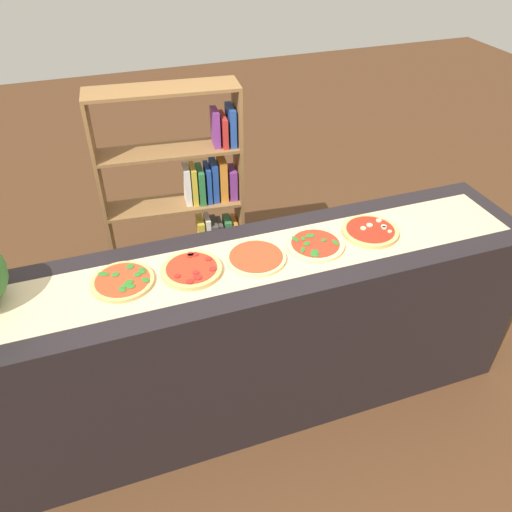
% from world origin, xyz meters
% --- Properties ---
extents(ground_plane, '(12.00, 12.00, 0.00)m').
position_xyz_m(ground_plane, '(0.00, 0.00, 0.00)').
color(ground_plane, '#4C2D19').
extents(counter, '(2.65, 0.58, 0.95)m').
position_xyz_m(counter, '(0.00, 0.00, 0.47)').
color(counter, black).
rests_on(counter, ground_plane).
extents(parchment_paper, '(2.47, 0.35, 0.00)m').
position_xyz_m(parchment_paper, '(0.00, 0.00, 0.95)').
color(parchment_paper, tan).
rests_on(parchment_paper, counter).
extents(pizza_spinach_0, '(0.26, 0.26, 0.02)m').
position_xyz_m(pizza_spinach_0, '(-0.58, 0.03, 0.96)').
color(pizza_spinach_0, tan).
rests_on(pizza_spinach_0, parchment_paper).
extents(pizza_pepperoni_1, '(0.26, 0.26, 0.03)m').
position_xyz_m(pizza_pepperoni_1, '(-0.29, 0.01, 0.96)').
color(pizza_pepperoni_1, tan).
rests_on(pizza_pepperoni_1, parchment_paper).
extents(pizza_plain_2, '(0.27, 0.27, 0.02)m').
position_xyz_m(pizza_plain_2, '(0.00, -0.00, 0.96)').
color(pizza_plain_2, '#E5C17F').
rests_on(pizza_plain_2, parchment_paper).
extents(pizza_spinach_3, '(0.27, 0.27, 0.02)m').
position_xyz_m(pizza_spinach_3, '(0.29, 0.00, 0.96)').
color(pizza_spinach_3, '#E5C17F').
rests_on(pizza_spinach_3, parchment_paper).
extents(pizza_mushroom_4, '(0.27, 0.27, 0.03)m').
position_xyz_m(pizza_mushroom_4, '(0.58, 0.02, 0.96)').
color(pizza_mushroom_4, tan).
rests_on(pizza_mushroom_4, parchment_paper).
extents(bookshelf, '(0.84, 0.30, 1.42)m').
position_xyz_m(bookshelf, '(-0.07, 0.97, 0.64)').
color(bookshelf, brown).
rests_on(bookshelf, ground_plane).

